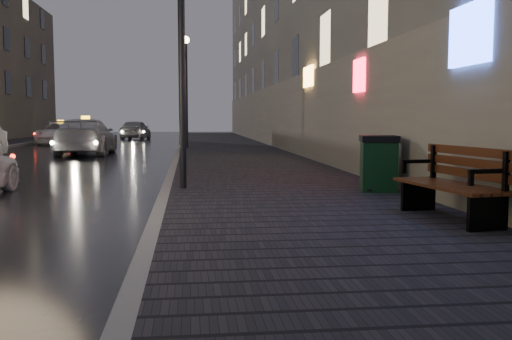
{
  "coord_description": "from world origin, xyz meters",
  "views": [
    {
      "loc": [
        1.99,
        -5.59,
        1.57
      ],
      "look_at": [
        2.9,
        2.26,
        0.85
      ],
      "focal_mm": 40.0,
      "sensor_mm": 36.0,
      "label": 1
    }
  ],
  "objects_px": {
    "bench": "(455,183)",
    "car_far": "(136,130)",
    "trash_bin": "(379,163)",
    "lamp_far": "(186,78)",
    "taxi_mid": "(86,137)",
    "taxi_far": "(61,133)",
    "lamp_near": "(181,21)"
  },
  "relations": [
    {
      "from": "bench",
      "to": "car_far",
      "type": "relative_size",
      "value": 0.5
    },
    {
      "from": "trash_bin",
      "to": "car_far",
      "type": "height_order",
      "value": "car_far"
    },
    {
      "from": "lamp_far",
      "to": "bench",
      "type": "relative_size",
      "value": 2.53
    },
    {
      "from": "taxi_mid",
      "to": "taxi_far",
      "type": "bearing_deg",
      "value": -71.87
    },
    {
      "from": "car_far",
      "to": "trash_bin",
      "type": "bearing_deg",
      "value": 109.73
    },
    {
      "from": "lamp_near",
      "to": "taxi_mid",
      "type": "relative_size",
      "value": 1.01
    },
    {
      "from": "trash_bin",
      "to": "taxi_far",
      "type": "distance_m",
      "value": 27.04
    },
    {
      "from": "trash_bin",
      "to": "bench",
      "type": "bearing_deg",
      "value": -77.79
    },
    {
      "from": "lamp_near",
      "to": "trash_bin",
      "type": "distance_m",
      "value": 4.79
    },
    {
      "from": "lamp_far",
      "to": "taxi_mid",
      "type": "distance_m",
      "value": 5.6
    },
    {
      "from": "bench",
      "to": "trash_bin",
      "type": "height_order",
      "value": "trash_bin"
    },
    {
      "from": "trash_bin",
      "to": "lamp_far",
      "type": "bearing_deg",
      "value": 114.13
    },
    {
      "from": "taxi_far",
      "to": "bench",
      "type": "bearing_deg",
      "value": -64.58
    },
    {
      "from": "trash_bin",
      "to": "lamp_near",
      "type": "bearing_deg",
      "value": 178.25
    },
    {
      "from": "lamp_near",
      "to": "taxi_far",
      "type": "distance_m",
      "value": 25.0
    },
    {
      "from": "trash_bin",
      "to": "taxi_far",
      "type": "xyz_separation_m",
      "value": [
        -11.31,
        24.56,
        -0.05
      ]
    },
    {
      "from": "lamp_near",
      "to": "lamp_far",
      "type": "distance_m",
      "value": 16.0
    },
    {
      "from": "taxi_far",
      "to": "car_far",
      "type": "distance_m",
      "value": 7.79
    },
    {
      "from": "taxi_mid",
      "to": "car_far",
      "type": "height_order",
      "value": "taxi_mid"
    },
    {
      "from": "bench",
      "to": "taxi_mid",
      "type": "bearing_deg",
      "value": 107.05
    },
    {
      "from": "lamp_far",
      "to": "bench",
      "type": "height_order",
      "value": "lamp_far"
    },
    {
      "from": "trash_bin",
      "to": "taxi_mid",
      "type": "xyz_separation_m",
      "value": [
        -8.09,
        14.55,
        0.06
      ]
    },
    {
      "from": "bench",
      "to": "lamp_far",
      "type": "bearing_deg",
      "value": 93.2
    },
    {
      "from": "taxi_mid",
      "to": "trash_bin",
      "type": "bearing_deg",
      "value": 119.37
    },
    {
      "from": "lamp_near",
      "to": "bench",
      "type": "relative_size",
      "value": 2.53
    },
    {
      "from": "taxi_mid",
      "to": "bench",
      "type": "bearing_deg",
      "value": 114.97
    },
    {
      "from": "bench",
      "to": "trash_bin",
      "type": "distance_m",
      "value": 3.15
    },
    {
      "from": "car_far",
      "to": "lamp_near",
      "type": "bearing_deg",
      "value": 103.23
    },
    {
      "from": "lamp_far",
      "to": "car_far",
      "type": "relative_size",
      "value": 1.27
    },
    {
      "from": "lamp_far",
      "to": "taxi_far",
      "type": "relative_size",
      "value": 1.13
    },
    {
      "from": "trash_bin",
      "to": "taxi_far",
      "type": "relative_size",
      "value": 0.23
    },
    {
      "from": "car_far",
      "to": "taxi_far",
      "type": "bearing_deg",
      "value": 67.27
    }
  ]
}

